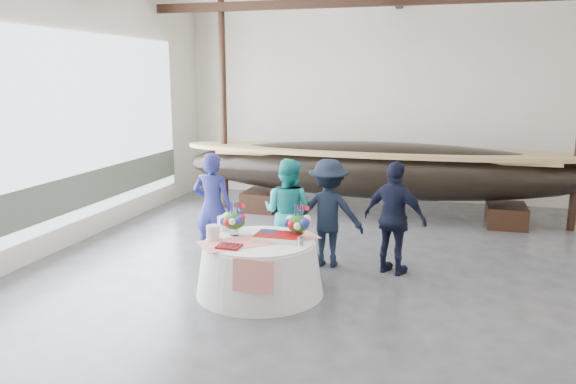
# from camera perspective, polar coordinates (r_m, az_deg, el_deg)

# --- Properties ---
(floor) EXTENTS (10.00, 12.00, 0.01)m
(floor) POSITION_cam_1_polar(r_m,az_deg,el_deg) (7.85, 6.52, -9.77)
(floor) COLOR #3D3D42
(floor) RESTS_ON ground
(wall_back) EXTENTS (10.00, 0.02, 4.50)m
(wall_back) POSITION_cam_1_polar(r_m,az_deg,el_deg) (13.28, 10.97, 8.87)
(wall_back) COLOR silver
(wall_back) RESTS_ON ground
(wall_front) EXTENTS (10.00, 0.02, 4.50)m
(wall_front) POSITION_cam_1_polar(r_m,az_deg,el_deg) (1.77, -25.24, -10.02)
(wall_front) COLOR silver
(wall_front) RESTS_ON ground
(wall_left) EXTENTS (0.02, 12.00, 4.50)m
(wall_left) POSITION_cam_1_polar(r_m,az_deg,el_deg) (9.48, -24.72, 6.94)
(wall_left) COLOR silver
(wall_left) RESTS_ON ground
(open_bay) EXTENTS (0.03, 7.00, 3.20)m
(open_bay) POSITION_cam_1_polar(r_m,az_deg,el_deg) (10.27, -20.71, 5.17)
(open_bay) COLOR silver
(open_bay) RESTS_ON ground
(longboat_display) EXTENTS (8.32, 1.66, 1.56)m
(longboat_display) POSITION_cam_1_polar(r_m,az_deg,el_deg) (11.54, 9.17, 2.26)
(longboat_display) COLOR black
(longboat_display) RESTS_ON ground
(banquet_table) EXTENTS (1.70, 1.70, 0.73)m
(banquet_table) POSITION_cam_1_polar(r_m,az_deg,el_deg) (7.57, -2.88, -7.56)
(banquet_table) COLOR silver
(banquet_table) RESTS_ON ground
(tabletop_items) EXTENTS (1.55, 1.44, 0.40)m
(tabletop_items) POSITION_cam_1_polar(r_m,az_deg,el_deg) (7.54, -2.72, -3.55)
(tabletop_items) COLOR red
(tabletop_items) RESTS_ON banquet_table
(guest_woman_blue) EXTENTS (0.65, 0.45, 1.71)m
(guest_woman_blue) POSITION_cam_1_polar(r_m,az_deg,el_deg) (8.86, -7.67, -1.49)
(guest_woman_blue) COLOR navy
(guest_woman_blue) RESTS_ON ground
(guest_woman_teal) EXTENTS (0.92, 0.78, 1.66)m
(guest_woman_teal) POSITION_cam_1_polar(r_m,az_deg,el_deg) (8.53, -0.03, -2.08)
(guest_woman_teal) COLOR teal
(guest_woman_teal) RESTS_ON ground
(guest_man_left) EXTENTS (1.09, 0.66, 1.65)m
(guest_man_left) POSITION_cam_1_polar(r_m,az_deg,el_deg) (8.54, 4.12, -2.14)
(guest_man_left) COLOR black
(guest_man_left) RESTS_ON ground
(guest_man_right) EXTENTS (1.06, 0.74, 1.67)m
(guest_man_right) POSITION_cam_1_polar(r_m,az_deg,el_deg) (8.30, 10.80, -2.65)
(guest_man_right) COLOR black
(guest_man_right) RESTS_ON ground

